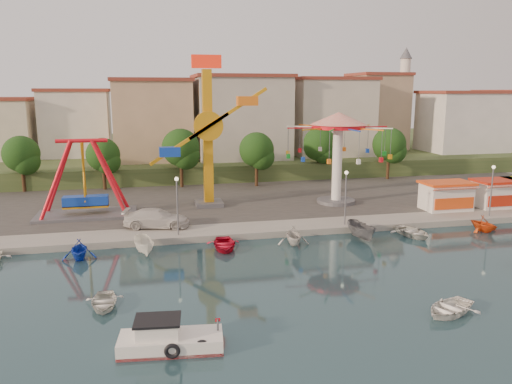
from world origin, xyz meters
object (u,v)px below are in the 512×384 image
object	(u,v)px
cabin_motorboat	(168,341)
van	(157,218)
pirate_ship_ride	(84,180)
kamikaze_tower	(212,137)
wave_swinger	(338,137)
rowboat_a	(104,302)

from	to	relation	value
cabin_motorboat	van	xyz separation A→B (m)	(-0.00, 22.28, 0.98)
pirate_ship_ride	van	world-z (taller)	pirate_ship_ride
pirate_ship_ride	van	size ratio (longest dim) A/B	1.63
pirate_ship_ride	cabin_motorboat	xyz separation A→B (m)	(7.00, -28.39, -3.89)
kamikaze_tower	wave_swinger	distance (m)	14.16
pirate_ship_ride	van	bearing A→B (deg)	-41.11
pirate_ship_ride	wave_swinger	xyz separation A→B (m)	(27.52, 0.18, 3.80)
cabin_motorboat	pirate_ship_ride	bearing A→B (deg)	109.98
wave_swinger	van	size ratio (longest dim) A/B	1.89
wave_swinger	cabin_motorboat	bearing A→B (deg)	-125.69
wave_swinger	van	bearing A→B (deg)	-162.97
kamikaze_tower	rowboat_a	world-z (taller)	kamikaze_tower
kamikaze_tower	cabin_motorboat	distance (m)	31.73
pirate_ship_ride	wave_swinger	world-z (taller)	wave_swinger
pirate_ship_ride	rowboat_a	bearing A→B (deg)	-81.58
wave_swinger	kamikaze_tower	bearing A→B (deg)	173.95
cabin_motorboat	wave_swinger	bearing A→B (deg)	60.43
rowboat_a	van	distance (m)	16.56
cabin_motorboat	rowboat_a	xyz separation A→B (m)	(-3.71, 6.18, -0.16)
kamikaze_tower	van	size ratio (longest dim) A/B	2.69
cabin_motorboat	van	bearing A→B (deg)	96.13
rowboat_a	cabin_motorboat	bearing A→B (deg)	-59.84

